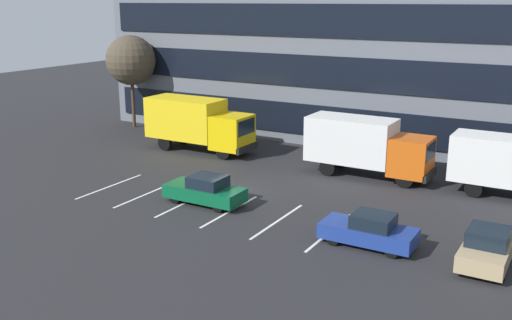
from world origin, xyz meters
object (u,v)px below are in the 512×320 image
object	(u,v)px
sedan_tan	(488,247)
sedan_navy	(369,231)
box_truck_orange	(366,144)
box_truck_yellow_all	(197,122)
sedan_forest	(205,190)
bare_tree	(131,60)

from	to	relation	value
sedan_tan	sedan_navy	xyz separation A→B (m)	(-4.88, -0.73, -0.03)
box_truck_orange	box_truck_yellow_all	bearing A→B (deg)	-179.97
box_truck_orange	sedan_forest	bearing A→B (deg)	-121.56
box_truck_orange	sedan_tan	bearing A→B (deg)	-46.97
sedan_tan	sedan_navy	distance (m)	4.94
box_truck_orange	sedan_navy	size ratio (longest dim) A/B	1.84
box_truck_orange	sedan_navy	bearing A→B (deg)	-68.98
bare_tree	sedan_navy	bearing A→B (deg)	-28.27
sedan_forest	sedan_navy	bearing A→B (deg)	-5.76
sedan_tan	sedan_forest	distance (m)	14.42
sedan_tan	box_truck_yellow_all	bearing A→B (deg)	156.38
box_truck_orange	sedan_forest	distance (m)	10.85
sedan_navy	bare_tree	world-z (taller)	bare_tree
box_truck_yellow_all	bare_tree	xyz separation A→B (m)	(-9.53, 3.92, 3.57)
box_truck_yellow_all	sedan_forest	size ratio (longest dim) A/B	1.85
sedan_forest	sedan_navy	xyz separation A→B (m)	(9.53, -0.96, -0.03)
box_truck_orange	box_truck_yellow_all	distance (m)	12.71
box_truck_orange	box_truck_yellow_all	world-z (taller)	box_truck_yellow_all
box_truck_orange	bare_tree	distance (m)	22.87
box_truck_orange	sedan_forest	size ratio (longest dim) A/B	1.77
sedan_forest	sedan_navy	size ratio (longest dim) A/B	1.04
sedan_forest	box_truck_orange	bearing A→B (deg)	58.44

